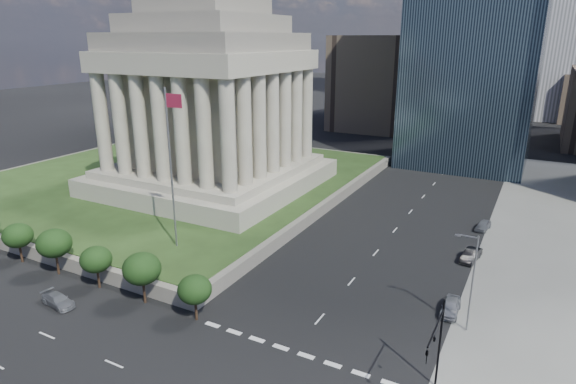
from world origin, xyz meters
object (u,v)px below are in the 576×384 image
Objects in this scene: parked_sedan_near at (451,307)px; parked_sedan_far at (483,225)px; flagpole at (171,161)px; suv_grey at (58,300)px; parked_sedan_mid at (471,255)px; traffic_signal_ne at (436,343)px; war_memorial at (208,75)px; street_lamp_north at (471,278)px.

parked_sedan_near is 25.87m from parked_sedan_far.
flagpole is 19.76m from suv_grey.
parked_sedan_mid is at bearing -81.81° from parked_sedan_far.
traffic_signal_ne reaches higher than suv_grey.
flagpole is (12.17, -24.00, -8.29)m from war_memorial.
flagpole is 35.72m from parked_sedan_near.
parked_sedan_far is (45.50, 5.32, -20.72)m from war_memorial.
traffic_signal_ne is at bearing -80.36° from parked_sedan_far.
parked_sedan_near is (-1.00, 13.75, -4.50)m from traffic_signal_ne.
war_memorial is at bearing 154.08° from street_lamp_north.
traffic_signal_ne is at bearing -78.76° from parked_sedan_mid.
war_memorial reaches higher than parked_sedan_near.
war_memorial is at bearing 19.21° from suv_grey.
parked_sedan_near is (45.50, -20.55, -20.65)m from war_memorial.
parked_sedan_far is (37.25, 44.14, 0.04)m from suv_grey.
parked_sedan_mid is at bearing -8.16° from war_memorial.
war_memorial is 60.00m from traffic_signal_ne.
flagpole reaches higher than parked_sedan_far.
street_lamp_north is 2.26× the size of suv_grey.
suv_grey is at bearing -78.00° from war_memorial.
traffic_signal_ne is at bearing -87.24° from parked_sedan_near.
parked_sedan_far is at bearing 91.45° from traffic_signal_ne.
street_lamp_north is 2.28× the size of parked_sedan_near.
war_memorial is 8.81× the size of suv_grey.
street_lamp_north is 28.81m from parked_sedan_far.
parked_sedan_mid is (-1.00, 27.78, -4.50)m from traffic_signal_ne.
war_memorial reaches higher than parked_sedan_far.
war_memorial is at bearing -165.14° from parked_sedan_far.
suv_grey is 41.49m from parked_sedan_near.
traffic_signal_ne is 2.00× the size of parked_sedan_far.
street_lamp_north is (35.16, 1.00, -7.45)m from flagpole.
traffic_signal_ne reaches higher than parked_sedan_near.
parked_sedan_far is (-1.00, 39.62, -4.57)m from traffic_signal_ne.
traffic_signal_ne is at bearing -76.05° from suv_grey.
war_memorial is 8.88× the size of parked_sedan_near.
parked_sedan_far is (0.00, 11.84, -0.07)m from parked_sedan_mid.
flagpole is 46.10m from parked_sedan_far.
flagpole is 35.95m from street_lamp_north.
flagpole is at bearing -130.47° from parked_sedan_far.
war_memorial is 4.88× the size of traffic_signal_ne.
suv_grey is at bearing -155.27° from parked_sedan_near.
street_lamp_north is 2.49× the size of parked_sedan_far.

